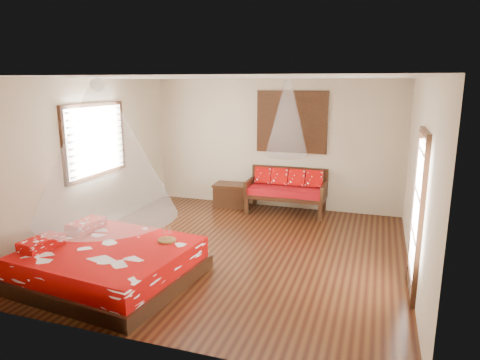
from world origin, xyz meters
name	(u,v)px	position (x,y,z in m)	size (l,w,h in m)	color
room	(233,168)	(0.00, 0.00, 1.40)	(5.54, 5.54, 2.84)	black
bed	(109,264)	(-1.29, -1.60, 0.25)	(2.39, 2.21, 0.65)	black
daybed	(287,188)	(0.38, 2.38, 0.52)	(1.67, 0.74, 0.94)	black
storage_chest	(231,195)	(-0.90, 2.45, 0.26)	(0.77, 0.57, 0.51)	black
shutter_panel	(292,122)	(0.38, 2.72, 1.90)	(1.52, 0.06, 1.32)	black
window_left	(96,140)	(-2.71, 0.20, 1.70)	(0.10, 1.74, 1.34)	black
glazed_door	(417,214)	(2.72, -0.60, 1.07)	(0.08, 1.02, 2.16)	black
wine_tray	(167,237)	(-0.62, -1.14, 0.56)	(0.26, 0.26, 0.21)	brown
mosquito_net_main	(102,151)	(-1.27, -1.60, 1.85)	(1.92, 1.92, 1.80)	white
mosquito_net_daybed	(287,119)	(0.38, 2.25, 2.00)	(0.88, 0.88, 1.50)	white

